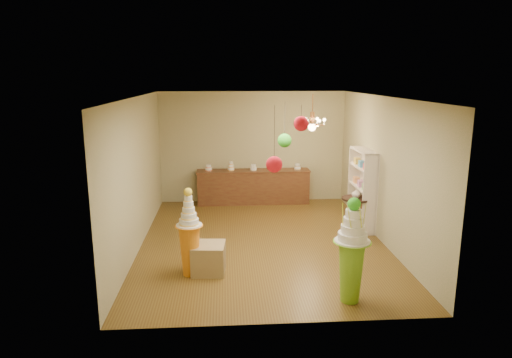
{
  "coord_description": "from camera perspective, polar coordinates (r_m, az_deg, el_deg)",
  "views": [
    {
      "loc": [
        -0.75,
        -9.02,
        3.41
      ],
      "look_at": [
        -0.13,
        0.0,
        1.35
      ],
      "focal_mm": 32.0,
      "sensor_mm": 36.0,
      "label": 1
    }
  ],
  "objects": [
    {
      "name": "pom_red_right",
      "position": [
        6.66,
        5.67,
        6.9
      ],
      "size": [
        0.22,
        0.22,
        0.38
      ],
      "color": "#3B352A",
      "rests_on": "ceiling"
    },
    {
      "name": "floor",
      "position": [
        9.67,
        0.79,
        -7.83
      ],
      "size": [
        6.5,
        6.5,
        0.0
      ],
      "primitive_type": "plane",
      "color": "#543C16",
      "rests_on": "ground"
    },
    {
      "name": "vase",
      "position": [
        10.21,
        12.43,
        -1.75
      ],
      "size": [
        0.24,
        0.24,
        0.2
      ],
      "primitive_type": "imported",
      "rotation": [
        0.0,
        0.0,
        0.26
      ],
      "color": "beige",
      "rests_on": "round_table"
    },
    {
      "name": "wall_back",
      "position": [
        12.44,
        -0.42,
        3.99
      ],
      "size": [
        5.0,
        0.04,
        3.0
      ],
      "primitive_type": "cube",
      "color": "#99936C",
      "rests_on": "ground"
    },
    {
      "name": "pom_red_left",
      "position": [
        6.66,
        2.29,
        1.85
      ],
      "size": [
        0.24,
        0.24,
        0.98
      ],
      "color": "#3B352A",
      "rests_on": "ceiling"
    },
    {
      "name": "pedestal_orange",
      "position": [
        8.03,
        -8.3,
        -7.83
      ],
      "size": [
        0.56,
        0.56,
        1.57
      ],
      "rotation": [
        0.0,
        0.0,
        0.32
      ],
      "color": "orange",
      "rests_on": "floor"
    },
    {
      "name": "burlap_riser",
      "position": [
        8.21,
        -5.94,
        -9.82
      ],
      "size": [
        0.62,
        0.62,
        0.52
      ],
      "primitive_type": "cube",
      "rotation": [
        0.0,
        0.0,
        -0.08
      ],
      "color": "#91794F",
      "rests_on": "floor"
    },
    {
      "name": "wall_left",
      "position": [
        9.38,
        -14.59,
        0.65
      ],
      "size": [
        0.04,
        6.5,
        3.0
      ],
      "primitive_type": "cube",
      "color": "#99936C",
      "rests_on": "ground"
    },
    {
      "name": "shelving_unit",
      "position": [
        10.59,
        13.15,
        -1.21
      ],
      "size": [
        0.33,
        1.2,
        1.8
      ],
      "color": "beige",
      "rests_on": "floor"
    },
    {
      "name": "sideboard",
      "position": [
        12.36,
        -0.34,
        -0.89
      ],
      "size": [
        3.04,
        0.54,
        1.16
      ],
      "color": "#512D19",
      "rests_on": "floor"
    },
    {
      "name": "wall_front",
      "position": [
        6.12,
        3.34,
        -5.39
      ],
      "size": [
        5.0,
        0.04,
        3.0
      ],
      "primitive_type": "cube",
      "color": "#99936C",
      "rests_on": "ground"
    },
    {
      "name": "chandelier",
      "position": [
        10.6,
        7.03,
        6.73
      ],
      "size": [
        0.7,
        0.7,
        0.85
      ],
      "rotation": [
        0.0,
        0.0,
        -0.1
      ],
      "color": "#D9864C",
      "rests_on": "ceiling"
    },
    {
      "name": "pedestal_green",
      "position": [
        7.16,
        11.85,
        -9.62
      ],
      "size": [
        0.58,
        0.58,
        1.66
      ],
      "rotation": [
        0.0,
        0.0,
        0.08
      ],
      "color": "#75B227",
      "rests_on": "floor"
    },
    {
      "name": "round_table",
      "position": [
        10.31,
        12.33,
        -3.81
      ],
      "size": [
        0.74,
        0.74,
        0.79
      ],
      "rotation": [
        0.0,
        0.0,
        0.22
      ],
      "color": "black",
      "rests_on": "floor"
    },
    {
      "name": "ceiling",
      "position": [
        9.06,
        0.85,
        10.23
      ],
      "size": [
        6.5,
        6.5,
        0.0
      ],
      "primitive_type": "plane",
      "rotation": [
        3.14,
        0.0,
        0.0
      ],
      "color": "silver",
      "rests_on": "ground"
    },
    {
      "name": "pom_green_mid",
      "position": [
        7.57,
        3.59,
        4.83
      ],
      "size": [
        0.23,
        0.23,
        0.75
      ],
      "color": "#3B352A",
      "rests_on": "ceiling"
    },
    {
      "name": "wall_right",
      "position": [
        9.77,
        15.59,
        1.08
      ],
      "size": [
        0.04,
        6.5,
        3.0
      ],
      "primitive_type": "cube",
      "color": "#99936C",
      "rests_on": "ground"
    }
  ]
}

